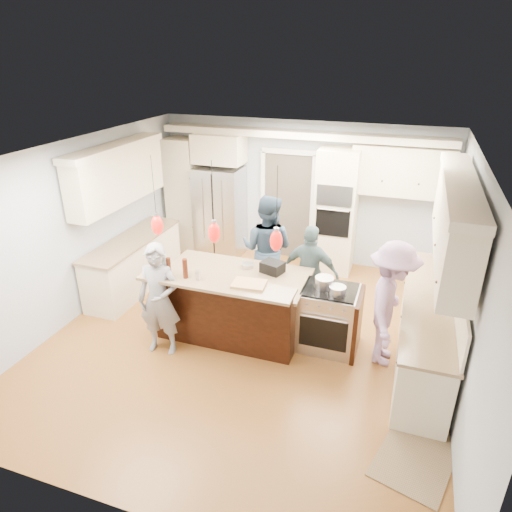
{
  "coord_description": "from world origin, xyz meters",
  "views": [
    {
      "loc": [
        1.95,
        -5.3,
        3.87
      ],
      "look_at": [
        0.0,
        0.35,
        1.15
      ],
      "focal_mm": 32.0,
      "sensor_mm": 36.0,
      "label": 1
    }
  ],
  "objects": [
    {
      "name": "ground_plane",
      "position": [
        0.0,
        0.0,
        0.0
      ],
      "size": [
        6.0,
        6.0,
        0.0
      ],
      "primitive_type": "plane",
      "color": "#AA6F2E",
      "rests_on": "ground"
    },
    {
      "name": "room_shell",
      "position": [
        0.0,
        0.0,
        1.82
      ],
      "size": [
        5.54,
        6.04,
        2.72
      ],
      "color": "#B2BCC6",
      "rests_on": "ground"
    },
    {
      "name": "refrigerator",
      "position": [
        -1.55,
        2.64,
        0.9
      ],
      "size": [
        0.9,
        0.7,
        1.8
      ],
      "primitive_type": "cube",
      "color": "#B7B7BC",
      "rests_on": "ground"
    },
    {
      "name": "oven_column",
      "position": [
        0.75,
        2.67,
        1.15
      ],
      "size": [
        0.72,
        0.69,
        2.3
      ],
      "color": "beige",
      "rests_on": "ground"
    },
    {
      "name": "back_upper_cabinets",
      "position": [
        -0.75,
        2.76,
        1.67
      ],
      "size": [
        5.3,
        0.61,
        2.54
      ],
      "color": "beige",
      "rests_on": "ground"
    },
    {
      "name": "right_counter_run",
      "position": [
        2.44,
        0.3,
        1.06
      ],
      "size": [
        0.64,
        3.1,
        2.51
      ],
      "color": "beige",
      "rests_on": "ground"
    },
    {
      "name": "left_cabinets",
      "position": [
        -2.44,
        0.8,
        1.06
      ],
      "size": [
        0.64,
        2.3,
        2.51
      ],
      "color": "beige",
      "rests_on": "ground"
    },
    {
      "name": "kitchen_island",
      "position": [
        -0.25,
        0.07,
        0.49
      ],
      "size": [
        2.1,
        1.46,
        1.12
      ],
      "color": "black",
      "rests_on": "ground"
    },
    {
      "name": "island_range",
      "position": [
        1.16,
        0.15,
        0.46
      ],
      "size": [
        0.82,
        0.71,
        0.92
      ],
      "color": "#B7B7BC",
      "rests_on": "ground"
    },
    {
      "name": "pendant_lights",
      "position": [
        -0.25,
        -0.51,
        1.8
      ],
      "size": [
        1.75,
        0.15,
        1.03
      ],
      "color": "black",
      "rests_on": "ground"
    },
    {
      "name": "person_bar_end",
      "position": [
        -1.01,
        -0.69,
        0.8
      ],
      "size": [
        0.63,
        0.46,
        1.6
      ],
      "primitive_type": "imported",
      "rotation": [
        0.0,
        0.0,
        0.13
      ],
      "color": "gray",
      "rests_on": "ground"
    },
    {
      "name": "person_far_left",
      "position": [
        -0.09,
        1.17,
        0.91
      ],
      "size": [
        0.92,
        0.74,
        1.81
      ],
      "primitive_type": "imported",
      "rotation": [
        0.0,
        0.0,
        3.08
      ],
      "color": "#283B4E",
      "rests_on": "ground"
    },
    {
      "name": "person_far_right",
      "position": [
        0.7,
        0.85,
        0.76
      ],
      "size": [
        0.92,
        0.44,
        1.51
      ],
      "primitive_type": "imported",
      "rotation": [
        0.0,
        0.0,
        3.06
      ],
      "color": "#4C676A",
      "rests_on": "ground"
    },
    {
      "name": "person_range_side",
      "position": [
        1.93,
        0.09,
        0.86
      ],
      "size": [
        0.69,
        1.14,
        1.72
      ],
      "primitive_type": "imported",
      "rotation": [
        0.0,
        0.0,
        1.53
      ],
      "color": "#B28ABA",
      "rests_on": "ground"
    },
    {
      "name": "floor_rug",
      "position": [
        2.4,
        -1.5,
        0.01
      ],
      "size": [
        0.96,
        1.18,
        0.01
      ],
      "primitive_type": "cube",
      "rotation": [
        0.0,
        0.0,
        -0.28
      ],
      "color": "olive",
      "rests_on": "ground"
    },
    {
      "name": "water_bottle",
      "position": [
        -1.0,
        -0.51,
        1.25
      ],
      "size": [
        0.08,
        0.08,
        0.27
      ],
      "primitive_type": "cylinder",
      "rotation": [
        0.0,
        0.0,
        -0.39
      ],
      "color": "silver",
      "rests_on": "kitchen_island"
    },
    {
      "name": "beer_bottle_a",
      "position": [
        -0.72,
        -0.46,
        1.23
      ],
      "size": [
        0.07,
        0.07,
        0.22
      ],
      "primitive_type": "cylinder",
      "rotation": [
        0.0,
        0.0,
        -0.42
      ],
      "color": "#43190C",
      "rests_on": "kitchen_island"
    },
    {
      "name": "beer_bottle_b",
      "position": [
        -0.92,
        -0.53,
        1.24
      ],
      "size": [
        0.07,
        0.07,
        0.24
      ],
      "primitive_type": "cylinder",
      "rotation": [
        0.0,
        0.0,
        -0.12
      ],
      "color": "#43190C",
      "rests_on": "kitchen_island"
    },
    {
      "name": "beer_bottle_c",
      "position": [
        -0.67,
        -0.54,
        1.25
      ],
      "size": [
        0.08,
        0.08,
        0.27
      ],
      "primitive_type": "cylinder",
      "rotation": [
        0.0,
        0.0,
        -0.17
      ],
      "color": "#43190C",
      "rests_on": "kitchen_island"
    },
    {
      "name": "drink_can",
      "position": [
        -0.5,
        -0.54,
        1.18
      ],
      "size": [
        0.07,
        0.07,
        0.12
      ],
      "primitive_type": "cylinder",
      "rotation": [
        0.0,
        0.0,
        0.06
      ],
      "color": "#B7B7BC",
      "rests_on": "kitchen_island"
    },
    {
      "name": "cutting_board",
      "position": [
        0.19,
        -0.47,
        1.14
      ],
      "size": [
        0.44,
        0.33,
        0.03
      ],
      "primitive_type": "cube",
      "rotation": [
        0.0,
        0.0,
        0.08
      ],
      "color": "tan",
      "rests_on": "kitchen_island"
    },
    {
      "name": "pot_large",
      "position": [
        1.04,
        0.16,
        0.99
      ],
      "size": [
        0.26,
        0.26,
        0.15
      ],
      "primitive_type": "cylinder",
      "color": "#B7B7BC",
      "rests_on": "island_range"
    },
    {
      "name": "pot_small",
      "position": [
        1.24,
        0.03,
        0.98
      ],
      "size": [
        0.22,
        0.22,
        0.11
      ],
      "primitive_type": "cylinder",
      "color": "#B7B7BC",
      "rests_on": "island_range"
    }
  ]
}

